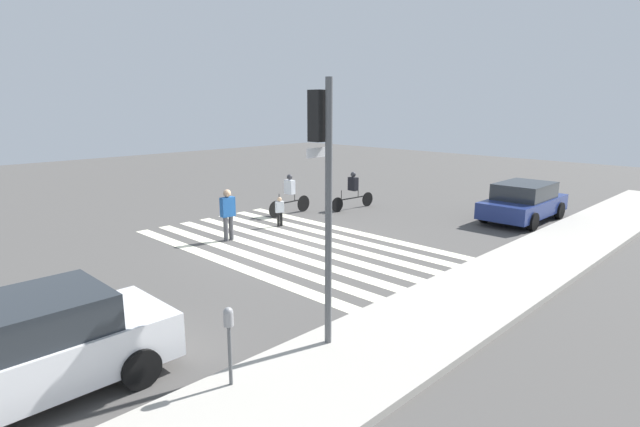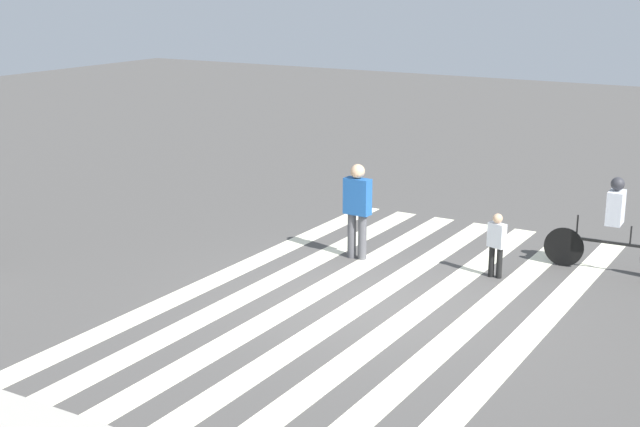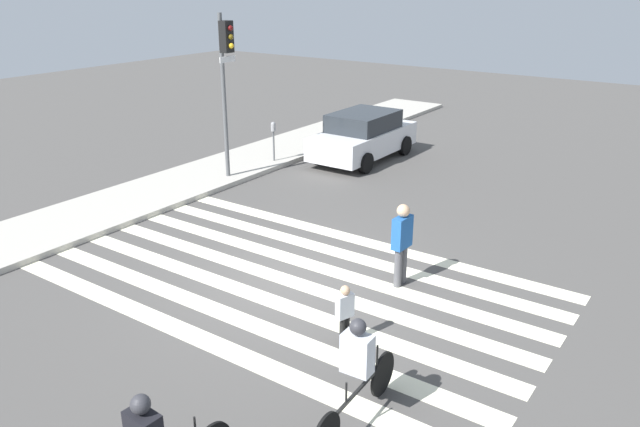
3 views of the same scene
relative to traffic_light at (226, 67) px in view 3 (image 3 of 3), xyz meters
The scene contains 9 objects.
ground_plane 7.59m from the traffic_light, 127.55° to the right, with size 60.00×60.00×0.00m, color #4C4947.
sidewalk_curb 5.34m from the traffic_light, 168.61° to the left, with size 36.00×2.50×0.14m.
crosswalk_stripes 7.59m from the traffic_light, 127.55° to the right, with size 5.47×10.00×0.01m.
traffic_light is the anchor object (origin of this frame).
parking_meter 3.06m from the traffic_light, ahead, with size 0.15×0.15×1.39m.
pedestrian_adult_tall_backpack 8.18m from the traffic_light, 112.86° to the right, with size 0.47×0.25×1.66m.
pedestrian_child_with_backpack 9.64m from the traffic_light, 126.08° to the right, with size 0.32×0.22×1.07m.
cyclist_far_lane 11.41m from the traffic_light, 128.96° to the right, with size 2.22×0.41×1.61m.
car_parked_dark_suv 5.29m from the traffic_light, 24.93° to the right, with size 4.15×1.96×1.57m.
Camera 3 is at (-8.72, -6.77, 5.64)m, focal length 35.00 mm.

